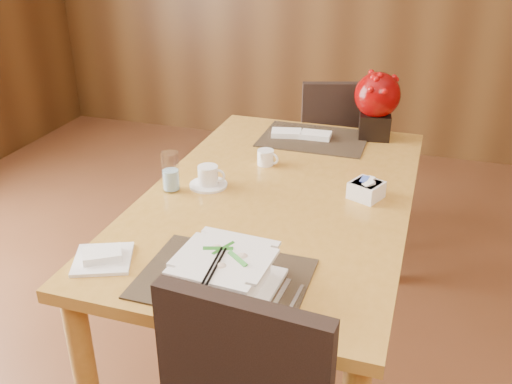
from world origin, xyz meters
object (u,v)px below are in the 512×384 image
(sugar_caddy, at_px, (366,190))
(dining_table, at_px, (279,217))
(soup_setting, at_px, (225,274))
(berry_decor, at_px, (377,101))
(coffee_cup, at_px, (208,178))
(far_chair, at_px, (339,156))
(bread_plate, at_px, (103,259))
(creamer_jug, at_px, (266,157))
(water_glass, at_px, (170,172))

(sugar_caddy, bearing_deg, dining_table, -169.46)
(soup_setting, bearing_deg, berry_decor, 83.38)
(coffee_cup, relative_size, far_chair, 0.15)
(berry_decor, bearing_deg, bread_plate, -116.12)
(creamer_jug, relative_size, berry_decor, 0.29)
(creamer_jug, height_order, bread_plate, creamer_jug)
(soup_setting, distance_m, far_chair, 1.56)
(coffee_cup, relative_size, creamer_jug, 1.65)
(soup_setting, relative_size, sugar_caddy, 2.78)
(dining_table, relative_size, soup_setting, 5.46)
(soup_setting, bearing_deg, sugar_caddy, 70.65)
(water_glass, bearing_deg, bread_plate, -88.59)
(dining_table, xyz_separation_m, creamer_jug, (-0.12, 0.22, 0.13))
(soup_setting, distance_m, coffee_cup, 0.64)
(sugar_caddy, bearing_deg, coffee_cup, -171.77)
(coffee_cup, xyz_separation_m, far_chair, (0.31, 0.96, -0.26))
(coffee_cup, relative_size, bread_plate, 0.86)
(sugar_caddy, bearing_deg, soup_setting, -112.78)
(bread_plate, bearing_deg, creamer_jug, 73.27)
(soup_setting, distance_m, berry_decor, 1.28)
(creamer_jug, xyz_separation_m, bread_plate, (-0.24, -0.79, -0.02))
(sugar_caddy, bearing_deg, bread_plate, -136.20)
(coffee_cup, bearing_deg, water_glass, -147.41)
(coffee_cup, distance_m, water_glass, 0.14)
(creamer_jug, height_order, berry_decor, berry_decor)
(bread_plate, relative_size, far_chair, 0.17)
(creamer_jug, bearing_deg, far_chair, 91.49)
(dining_table, bearing_deg, creamer_jug, 118.15)
(dining_table, distance_m, creamer_jug, 0.28)
(water_glass, xyz_separation_m, sugar_caddy, (0.66, 0.15, -0.04))
(water_glass, distance_m, sugar_caddy, 0.68)
(creamer_jug, bearing_deg, bread_plate, -91.47)
(dining_table, height_order, water_glass, water_glass)
(coffee_cup, bearing_deg, sugar_caddy, 8.23)
(berry_decor, bearing_deg, far_chair, 123.52)
(soup_setting, relative_size, far_chair, 0.29)
(sugar_caddy, distance_m, bread_plate, 0.90)
(water_glass, relative_size, bread_plate, 0.91)
(berry_decor, relative_size, bread_plate, 1.82)
(water_glass, distance_m, creamer_jug, 0.41)
(creamer_jug, xyz_separation_m, far_chair, (0.18, 0.71, -0.25))
(creamer_jug, height_order, far_chair, far_chair)
(coffee_cup, bearing_deg, soup_setting, -63.90)
(bread_plate, bearing_deg, soup_setting, -3.75)
(water_glass, xyz_separation_m, bread_plate, (0.01, -0.47, -0.07))
(sugar_caddy, bearing_deg, berry_decor, 94.90)
(water_glass, xyz_separation_m, far_chair, (0.43, 1.03, -0.30))
(soup_setting, relative_size, water_glass, 1.91)
(dining_table, distance_m, far_chair, 0.95)
(soup_setting, bearing_deg, bread_plate, 179.69)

